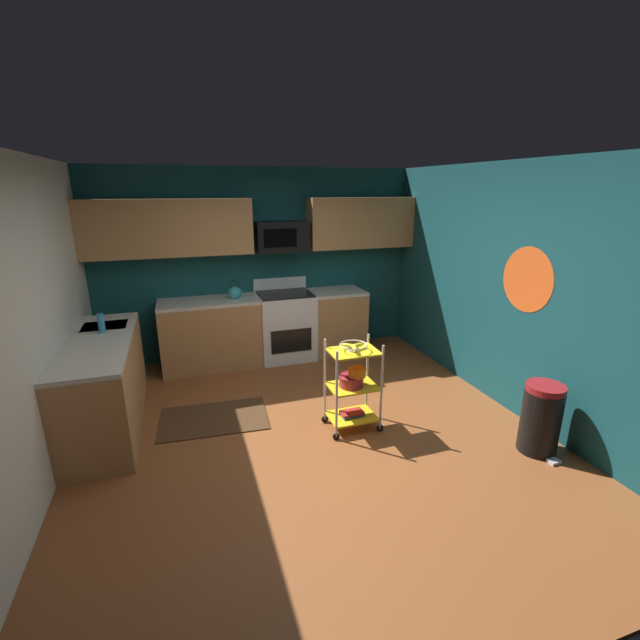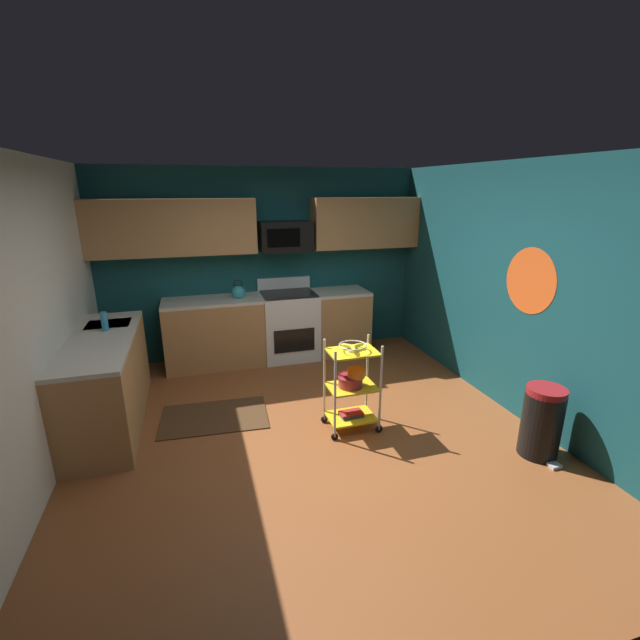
% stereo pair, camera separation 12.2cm
% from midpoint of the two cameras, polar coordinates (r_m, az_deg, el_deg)
% --- Properties ---
extents(floor, '(4.40, 4.80, 0.04)m').
position_cam_midpoint_polar(floor, '(4.35, -0.38, -15.43)').
color(floor, brown).
rests_on(floor, ground).
extents(wall_back, '(4.52, 0.06, 2.60)m').
position_cam_midpoint_polar(wall_back, '(6.12, -6.86, 7.43)').
color(wall_back, '#14474C').
rests_on(wall_back, ground).
extents(wall_left, '(0.06, 4.80, 2.60)m').
position_cam_midpoint_polar(wall_left, '(3.86, -34.13, -1.27)').
color(wall_left, silver).
rests_on(wall_left, ground).
extents(wall_right, '(0.06, 4.80, 2.60)m').
position_cam_midpoint_polar(wall_right, '(4.90, 25.52, 3.42)').
color(wall_right, '#14474C').
rests_on(wall_right, ground).
extents(wall_flower_decal, '(0.00, 0.66, 0.66)m').
position_cam_midpoint_polar(wall_flower_decal, '(4.73, 26.86, 4.65)').
color(wall_flower_decal, '#E5591E').
extents(counter_run, '(3.61, 2.47, 0.92)m').
position_cam_midpoint_polar(counter_run, '(5.46, -12.99, -3.22)').
color(counter_run, '#B27F4C').
rests_on(counter_run, ground).
extents(oven_range, '(0.76, 0.65, 1.10)m').
position_cam_midpoint_polar(oven_range, '(6.06, -3.59, -0.61)').
color(oven_range, white).
rests_on(oven_range, ground).
extents(upper_cabinets, '(4.40, 0.33, 0.70)m').
position_cam_midpoint_polar(upper_cabinets, '(5.85, -7.29, 12.40)').
color(upper_cabinets, '#B27F4C').
extents(microwave, '(0.70, 0.39, 0.40)m').
position_cam_midpoint_polar(microwave, '(5.90, -4.05, 11.07)').
color(microwave, black).
extents(rolling_cart, '(0.53, 0.36, 0.91)m').
position_cam_midpoint_polar(rolling_cart, '(4.28, 5.08, -8.87)').
color(rolling_cart, silver).
rests_on(rolling_cart, ground).
extents(fruit_bowl, '(0.27, 0.27, 0.07)m').
position_cam_midpoint_polar(fruit_bowl, '(4.11, 5.24, -3.53)').
color(fruit_bowl, silver).
rests_on(fruit_bowl, rolling_cart).
extents(mixing_bowl_large, '(0.25, 0.25, 0.11)m').
position_cam_midpoint_polar(mixing_bowl_large, '(4.24, 4.91, -8.07)').
color(mixing_bowl_large, maroon).
rests_on(mixing_bowl_large, rolling_cart).
extents(mixing_bowl_small, '(0.18, 0.18, 0.08)m').
position_cam_midpoint_polar(mixing_bowl_small, '(4.18, 5.67, -6.98)').
color(mixing_bowl_small, orange).
rests_on(mixing_bowl_small, rolling_cart).
extents(book_stack, '(0.23, 0.16, 0.04)m').
position_cam_midpoint_polar(book_stack, '(4.42, 4.98, -12.36)').
color(book_stack, '#1E4C8C').
rests_on(book_stack, rolling_cart).
extents(kettle, '(0.21, 0.18, 0.26)m').
position_cam_midpoint_polar(kettle, '(5.81, -10.23, 3.68)').
color(kettle, teal).
rests_on(kettle, counter_run).
extents(dish_soap_bottle, '(0.06, 0.06, 0.20)m').
position_cam_midpoint_polar(dish_soap_bottle, '(4.87, -26.15, -0.16)').
color(dish_soap_bottle, '#2D8CBF').
rests_on(dish_soap_bottle, counter_run).
extents(trash_can, '(0.34, 0.42, 0.66)m').
position_cam_midpoint_polar(trash_can, '(4.42, 28.16, -11.88)').
color(trash_can, black).
rests_on(trash_can, ground).
extents(floor_rug, '(1.15, 0.77, 0.01)m').
position_cam_midpoint_polar(floor_rug, '(4.76, -13.17, -12.45)').
color(floor_rug, '#472D19').
rests_on(floor_rug, ground).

